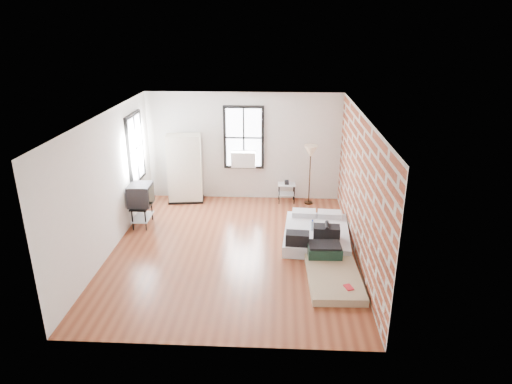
# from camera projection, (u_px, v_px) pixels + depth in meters

# --- Properties ---
(ground) EXTENTS (6.00, 6.00, 0.00)m
(ground) POSITION_uv_depth(u_px,v_px,m) (233.00, 250.00, 9.48)
(ground) COLOR brown
(ground) RESTS_ON ground
(room_shell) EXTENTS (5.02, 6.02, 2.80)m
(room_shell) POSITION_uv_depth(u_px,v_px,m) (245.00, 165.00, 9.19)
(room_shell) COLOR silver
(room_shell) RESTS_ON ground
(mattress_main) EXTENTS (1.49, 1.94, 0.59)m
(mattress_main) POSITION_uv_depth(u_px,v_px,m) (316.00, 233.00, 9.83)
(mattress_main) COLOR white
(mattress_main) RESTS_ON ground
(mattress_bare) EXTENTS (1.00, 1.81, 0.38)m
(mattress_bare) POSITION_uv_depth(u_px,v_px,m) (331.00, 269.00, 8.51)
(mattress_bare) COLOR tan
(mattress_bare) RESTS_ON ground
(wardrobe) EXTENTS (0.95, 0.62, 1.78)m
(wardrobe) POSITION_uv_depth(u_px,v_px,m) (185.00, 169.00, 11.72)
(wardrobe) COLOR black
(wardrobe) RESTS_ON ground
(side_table) EXTENTS (0.46, 0.37, 0.58)m
(side_table) POSITION_uv_depth(u_px,v_px,m) (287.00, 188.00, 11.83)
(side_table) COLOR black
(side_table) RESTS_ON ground
(floor_lamp) EXTENTS (0.33, 0.33, 1.54)m
(floor_lamp) POSITION_uv_depth(u_px,v_px,m) (311.00, 155.00, 11.41)
(floor_lamp) COLOR black
(floor_lamp) RESTS_ON ground
(tv_stand) EXTENTS (0.51, 0.72, 1.00)m
(tv_stand) POSITION_uv_depth(u_px,v_px,m) (141.00, 196.00, 10.37)
(tv_stand) COLOR black
(tv_stand) RESTS_ON ground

